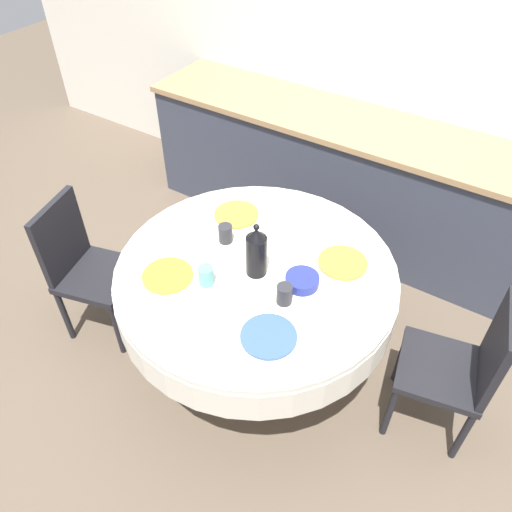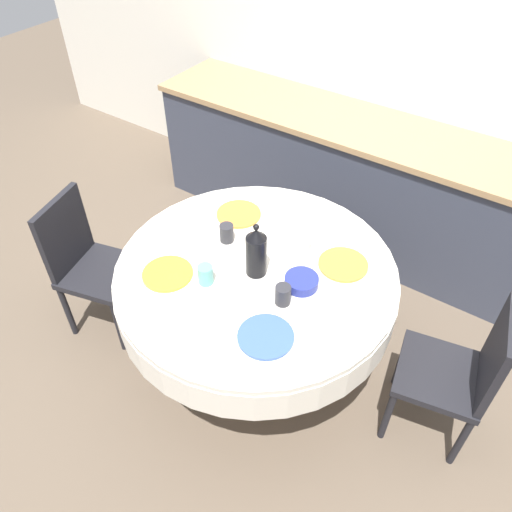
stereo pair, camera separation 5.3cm
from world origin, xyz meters
TOP-DOWN VIEW (x-y plane):
  - ground_plane at (0.00, 0.00)m, footprint 12.00×12.00m
  - wall_back at (0.00, 1.73)m, footprint 7.00×0.05m
  - kitchen_counter at (0.00, 1.39)m, footprint 3.24×0.64m
  - dining_table at (0.00, 0.00)m, footprint 1.40×1.40m
  - chair_left at (1.02, 0.21)m, footprint 0.47×0.47m
  - chair_right at (-1.01, -0.27)m, footprint 0.49×0.49m
  - plate_near_left at (-0.33, -0.28)m, footprint 0.25×0.25m
  - cup_near_left at (-0.14, -0.21)m, footprint 0.07×0.07m
  - plate_near_right at (0.28, -0.33)m, footprint 0.25×0.25m
  - cup_near_right at (0.23, -0.12)m, footprint 0.07×0.07m
  - plate_far_left at (-0.32, 0.29)m, footprint 0.25×0.25m
  - cup_far_left at (-0.24, 0.09)m, footprint 0.07×0.07m
  - plate_far_right at (0.35, 0.26)m, footprint 0.25×0.25m
  - cup_far_right at (0.14, 0.21)m, footprint 0.07×0.07m
  - coffee_carafe at (0.02, -0.02)m, footprint 0.10×0.10m
  - fruit_bowl at (0.24, 0.02)m, footprint 0.16×0.16m

SIDE VIEW (x-z plane):
  - ground_plane at x=0.00m, z-range 0.00..0.00m
  - kitchen_counter at x=0.00m, z-range 0.00..0.91m
  - chair_left at x=1.02m, z-range 0.05..0.94m
  - chair_right at x=-1.01m, z-range 0.05..0.94m
  - dining_table at x=0.00m, z-range 0.27..1.04m
  - plate_near_left at x=-0.33m, z-range 0.78..0.79m
  - plate_near_right at x=0.28m, z-range 0.78..0.79m
  - plate_far_left at x=-0.32m, z-range 0.78..0.79m
  - plate_far_right at x=0.35m, z-range 0.78..0.79m
  - fruit_bowl at x=0.24m, z-range 0.78..0.83m
  - cup_near_left at x=-0.14m, z-range 0.78..0.88m
  - cup_near_right at x=0.23m, z-range 0.78..0.88m
  - cup_far_left at x=-0.24m, z-range 0.78..0.88m
  - cup_far_right at x=0.14m, z-range 0.78..0.88m
  - coffee_carafe at x=0.02m, z-range 0.76..1.06m
  - wall_back at x=0.00m, z-range 0.00..2.60m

